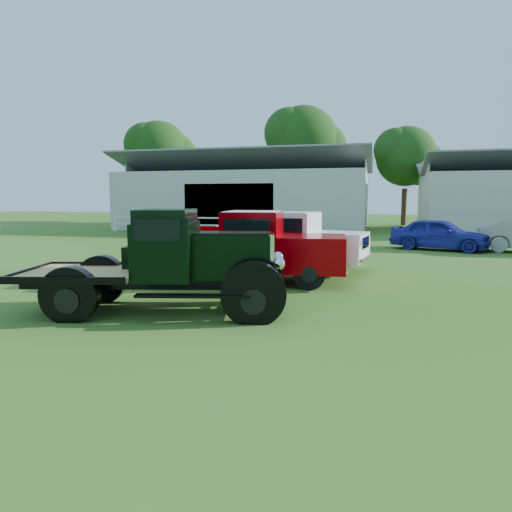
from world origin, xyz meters
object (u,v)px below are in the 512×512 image
(misc_car_blue, at_px, (439,234))
(red_pickup, at_px, (249,246))
(vintage_flatbed, at_px, (163,261))
(white_pickup, at_px, (292,241))

(misc_car_blue, bearing_deg, red_pickup, 166.65)
(red_pickup, bearing_deg, vintage_flatbed, -107.69)
(vintage_flatbed, bearing_deg, white_pickup, 63.30)
(white_pickup, bearing_deg, misc_car_blue, 61.44)
(red_pickup, relative_size, misc_car_blue, 1.30)
(white_pickup, xyz_separation_m, misc_car_blue, (5.44, 7.10, -0.20))
(vintage_flatbed, height_order, misc_car_blue, vintage_flatbed)
(white_pickup, distance_m, misc_car_blue, 8.95)
(white_pickup, bearing_deg, red_pickup, -95.93)
(vintage_flatbed, relative_size, white_pickup, 1.06)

